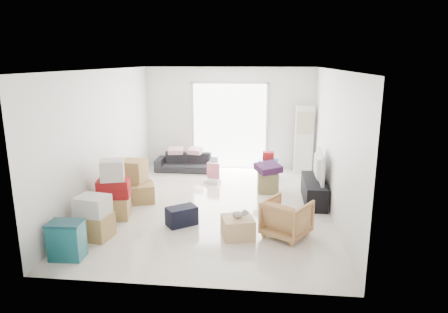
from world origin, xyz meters
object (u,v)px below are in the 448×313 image
Objects in this scene: tv_console at (314,191)px; ottoman at (268,182)px; television at (315,177)px; wood_crate at (238,227)px; armchair at (287,216)px; kids_table at (268,159)px; sofa at (186,159)px; storage_bins at (67,240)px; ac_tower at (304,140)px.

ottoman is (-0.95, 0.53, -0.01)m from tv_console.
wood_crate is at bearing 143.24° from television.
kids_table is (-0.31, 3.49, 0.11)m from armchair.
kids_table is (-0.95, 1.73, 0.22)m from tv_console.
tv_console reaches higher than wood_crate.
tv_console is 1.09m from ottoman.
sofa reaches higher than storage_bins.
sofa is at bearing 171.71° from kids_table.
ottoman is at bearing 78.46° from wood_crate.
ac_tower is 2.73× the size of kids_table.
storage_bins is 1.28× the size of ottoman.
ac_tower is at bearing 2.22° from television.
ottoman is at bearing 151.01° from tv_console.
storage_bins is (-0.80, -4.93, -0.03)m from sofa.
wood_crate is at bearing 39.27° from armchair.
storage_bins is (-3.90, -2.89, 0.05)m from tv_console.
ac_tower is at bearing 71.05° from wood_crate.
kids_table is 1.27× the size of wood_crate.
television is 1.88m from armchair.
ac_tower reaches higher than tv_console.
sofa is (-3.10, 2.04, 0.08)m from tv_console.
ac_tower is at bearing 3.12° from sofa.
armchair is at bearing 160.98° from television.
ottoman is at bearing -50.64° from armchair.
tv_console is 1.98m from kids_table.
armchair reaches higher than kids_table.
ottoman is 0.89× the size of wood_crate.
tv_console is 3.71m from sofa.
kids_table is at bearing 118.80° from tv_console.
tv_console is at bearing -28.99° from ottoman.
kids_table is (2.15, -0.31, 0.14)m from sofa.
ottoman is 0.70× the size of kids_table.
television is 2.06× the size of wood_crate.
kids_table is (-0.90, -0.46, -0.42)m from ac_tower.
storage_bins reaches higher than tv_console.
storage_bins is 2.66m from wood_crate.
kids_table is at bearing -53.40° from armchair.
ottoman is at bearing -34.86° from sofa.
ac_tower is 4.35m from wood_crate.
sofa is at bearing 146.65° from tv_console.
armchair is (-0.64, -1.76, -0.19)m from television.
ottoman is at bearing -90.24° from kids_table.
storage_bins is 5.48m from kids_table.
wood_crate is at bearing -101.54° from ottoman.
television is (0.00, -0.00, 0.30)m from tv_console.
ottoman is (2.95, 3.41, -0.06)m from storage_bins.
sofa is 4.25m from wood_crate.
armchair is 0.83m from wood_crate.
ac_tower is 1.08× the size of sofa.
tv_console is 2.46× the size of storage_bins.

